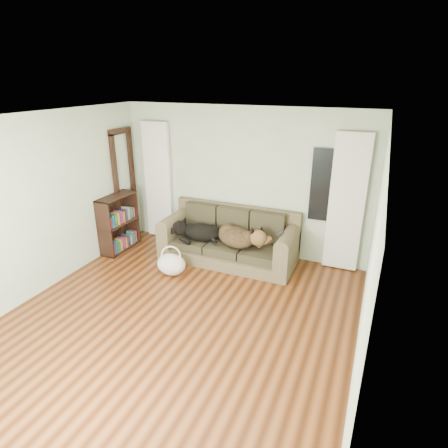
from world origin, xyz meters
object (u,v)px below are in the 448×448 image
at_px(dog_shepherd, 239,238).
at_px(bookshelf, 119,224).
at_px(dog_black_lab, 199,232).
at_px(sofa, 228,236).
at_px(tote_bag, 171,265).

relative_size(dog_shepherd, bookshelf, 0.74).
distance_m(dog_shepherd, bookshelf, 2.28).
bearing_deg(dog_black_lab, sofa, 12.85).
xyz_separation_m(sofa, bookshelf, (-2.04, -0.36, 0.05)).
height_order(sofa, bookshelf, bookshelf).
bearing_deg(dog_black_lab, dog_shepherd, 3.53).
relative_size(dog_shepherd, tote_bag, 1.59).
xyz_separation_m(dog_shepherd, tote_bag, (-0.88, -0.76, -0.33)).
bearing_deg(tote_bag, bookshelf, 160.69).
relative_size(sofa, tote_bag, 4.79).
bearing_deg(tote_bag, dog_shepherd, 40.83).
bearing_deg(tote_bag, sofa, 52.03).
relative_size(dog_black_lab, tote_bag, 1.41).
distance_m(sofa, dog_shepherd, 0.24).
bearing_deg(dog_shepherd, sofa, 12.76).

